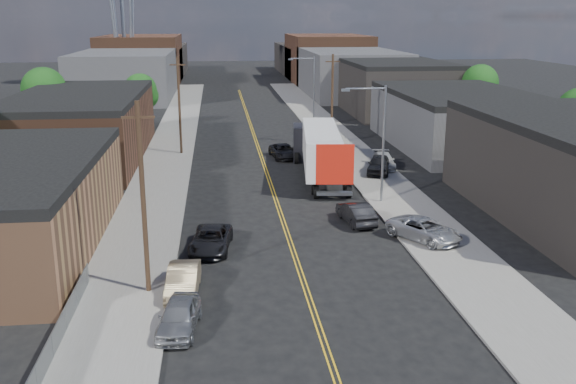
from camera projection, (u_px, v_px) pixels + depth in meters
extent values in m
plane|color=black|center=(252.00, 129.00, 82.16)|extent=(260.00, 260.00, 0.00)
cube|color=gold|center=(260.00, 152.00, 67.78)|extent=(0.32, 120.00, 0.01)
cube|color=slate|center=(169.00, 154.00, 66.75)|extent=(5.00, 140.00, 0.15)
cube|color=slate|center=(348.00, 150.00, 68.78)|extent=(5.00, 140.00, 0.15)
cube|color=#472A1C|center=(81.00, 129.00, 64.11)|extent=(12.00, 26.00, 6.00)
cube|color=black|center=(78.00, 96.00, 63.23)|extent=(12.00, 26.00, 0.60)
cube|color=navy|center=(502.00, 170.00, 44.49)|extent=(0.30, 20.00, 0.80)
cube|color=#333335|center=(459.00, 122.00, 70.37)|extent=(14.00, 24.00, 5.50)
cube|color=black|center=(461.00, 94.00, 69.56)|extent=(14.00, 24.00, 0.60)
cube|color=black|center=(395.00, 89.00, 95.09)|extent=(14.00, 22.00, 7.00)
cube|color=black|center=(396.00, 63.00, 94.08)|extent=(14.00, 22.00, 0.60)
cube|color=#333335|center=(126.00, 75.00, 112.51)|extent=(16.00, 30.00, 8.00)
cube|color=#333335|center=(350.00, 73.00, 116.78)|extent=(16.00, 30.00, 8.00)
cube|color=#472A1C|center=(142.00, 60.00, 136.20)|extent=(16.00, 26.00, 10.00)
cube|color=#472A1C|center=(327.00, 58.00, 140.48)|extent=(16.00, 26.00, 10.00)
cube|color=black|center=(151.00, 61.00, 155.77)|extent=(16.00, 40.00, 7.00)
cube|color=black|center=(313.00, 60.00, 160.04)|extent=(16.00, 40.00, 7.00)
cylinder|color=gray|center=(122.00, 10.00, 123.76)|extent=(0.80, 0.80, 30.00)
cylinder|color=gray|center=(112.00, 10.00, 121.89)|extent=(1.94, 1.94, 29.98)
cylinder|color=gray|center=(130.00, 10.00, 122.26)|extent=(1.94, 1.94, 29.98)
cylinder|color=gray|center=(114.00, 11.00, 125.26)|extent=(1.94, 1.94, 29.98)
cylinder|color=gray|center=(133.00, 11.00, 125.64)|extent=(1.94, 1.94, 29.98)
cylinder|color=gray|center=(383.00, 146.00, 48.28)|extent=(0.18, 0.18, 9.00)
cylinder|color=gray|center=(366.00, 88.00, 46.98)|extent=(3.00, 0.12, 0.12)
cube|color=gray|center=(346.00, 90.00, 46.85)|extent=(0.60, 0.25, 0.18)
cylinder|color=gray|center=(314.00, 93.00, 81.82)|extent=(0.18, 0.18, 9.00)
cylinder|color=gray|center=(302.00, 58.00, 80.53)|extent=(3.00, 0.12, 0.12)
cube|color=gray|center=(291.00, 59.00, 80.39)|extent=(0.60, 0.25, 0.18)
cylinder|color=black|center=(143.00, 201.00, 32.04)|extent=(0.26, 0.26, 10.00)
cube|color=black|center=(138.00, 117.00, 30.93)|extent=(1.60, 0.12, 0.12)
cylinder|color=black|center=(179.00, 106.00, 65.58)|extent=(0.26, 0.26, 10.00)
cube|color=black|center=(178.00, 65.00, 64.47)|extent=(1.60, 0.12, 0.12)
cylinder|color=black|center=(332.00, 101.00, 70.21)|extent=(0.26, 0.26, 10.00)
cube|color=black|center=(333.00, 62.00, 69.10)|extent=(1.60, 0.12, 0.12)
cube|color=slate|center=(52.00, 348.00, 26.62)|extent=(0.02, 16.00, 1.20)
cube|color=slate|center=(51.00, 335.00, 26.46)|extent=(0.05, 16.00, 0.05)
cylinder|color=black|center=(47.00, 121.00, 74.21)|extent=(0.36, 0.36, 4.50)
sphere|color=#113C10|center=(44.00, 89.00, 73.25)|extent=(5.04, 5.04, 5.04)
sphere|color=#113C10|center=(51.00, 97.00, 73.84)|extent=(3.96, 3.96, 3.96)
sphere|color=#113C10|center=(39.00, 95.00, 72.98)|extent=(3.60, 3.60, 3.60)
cylinder|color=black|center=(142.00, 114.00, 82.08)|extent=(0.36, 0.36, 3.75)
sphere|color=#113C10|center=(140.00, 90.00, 81.29)|extent=(4.20, 4.20, 4.20)
sphere|color=#113C10|center=(146.00, 96.00, 81.84)|extent=(3.30, 3.30, 3.30)
sphere|color=#113C10|center=(136.00, 95.00, 80.99)|extent=(3.00, 3.00, 3.00)
cylinder|color=black|center=(576.00, 144.00, 61.83)|extent=(0.36, 0.36, 4.00)
cylinder|color=black|center=(478.00, 109.00, 84.80)|extent=(0.36, 0.36, 4.25)
sphere|color=#113C10|center=(480.00, 83.00, 83.90)|extent=(4.76, 4.76, 4.76)
sphere|color=#113C10|center=(483.00, 89.00, 84.48)|extent=(3.74, 3.74, 3.74)
sphere|color=#113C10|center=(477.00, 88.00, 83.62)|extent=(3.40, 3.40, 3.40)
cube|color=silver|center=(321.00, 147.00, 55.68)|extent=(4.42, 13.70, 3.14)
cube|color=#B71A0E|center=(335.00, 164.00, 49.23)|extent=(2.93, 0.45, 3.16)
cube|color=gray|center=(334.00, 193.00, 49.84)|extent=(2.82, 0.91, 0.25)
cube|color=black|center=(307.00, 143.00, 63.94)|extent=(3.19, 3.88, 3.48)
cylinder|color=black|center=(331.00, 189.00, 51.19)|extent=(3.02, 1.44, 1.12)
cylinder|color=black|center=(307.00, 154.00, 64.25)|extent=(2.91, 1.43, 1.12)
imported|color=gray|center=(179.00, 316.00, 29.19)|extent=(2.19, 4.39, 1.44)
imported|color=#837256|center=(183.00, 280.00, 33.13)|extent=(1.78, 4.52, 1.46)
imported|color=black|center=(211.00, 240.00, 39.27)|extent=(2.90, 5.23, 1.38)
imported|color=black|center=(356.00, 213.00, 44.46)|extent=(2.16, 4.69, 1.49)
imported|color=#B6B8BC|center=(424.00, 229.00, 40.67)|extent=(4.70, 5.47, 1.40)
imported|color=#B0B0B0|center=(383.00, 161.00, 60.11)|extent=(2.50, 4.91, 1.37)
imported|color=black|center=(379.00, 164.00, 58.06)|extent=(3.34, 5.11, 1.62)
imported|color=black|center=(284.00, 151.00, 64.96)|extent=(2.89, 5.22, 1.38)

